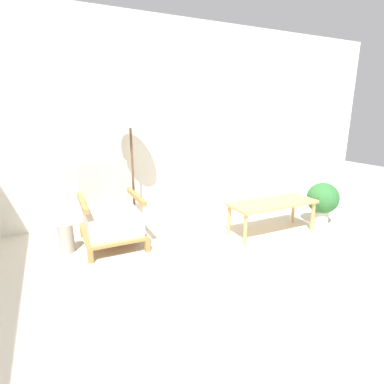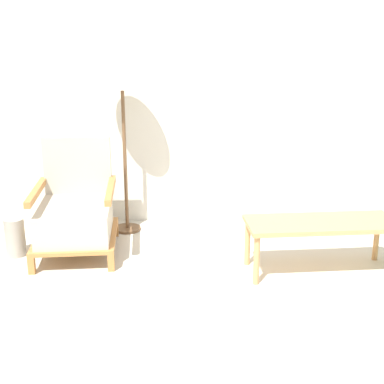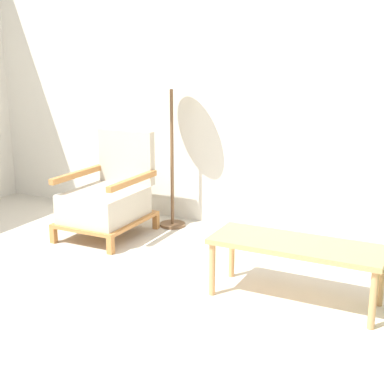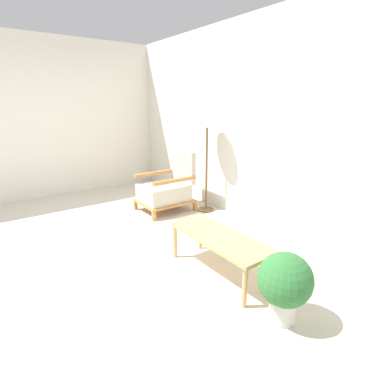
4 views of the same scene
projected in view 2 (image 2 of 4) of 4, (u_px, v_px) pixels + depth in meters
name	position (u px, v px, depth m)	size (l,w,h in m)	color
ground_plane	(185.00, 365.00, 2.94)	(14.00, 14.00, 0.00)	beige
wall_back	(164.00, 78.00, 4.85)	(8.00, 0.06, 2.70)	silver
armchair	(76.00, 212.00, 4.36)	(0.65, 0.78, 0.91)	#B2753D
floor_lamp	(122.00, 81.00, 4.55)	(0.41, 0.41, 1.54)	brown
coffee_table	(321.00, 227.00, 3.99)	(1.12, 0.42, 0.41)	tan
vase	(15.00, 237.00, 4.34)	(0.16, 0.16, 0.31)	#9E998E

